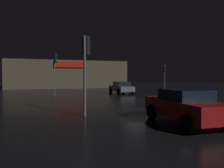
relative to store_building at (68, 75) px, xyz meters
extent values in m
plane|color=black|center=(3.50, -24.06, -2.56)|extent=(120.00, 120.00, 0.00)
cube|color=brown|center=(0.00, 0.01, 0.00)|extent=(21.92, 6.51, 5.12)
cube|color=red|center=(0.00, -3.40, 1.74)|extent=(5.63, 0.24, 1.04)
cylinder|color=#595B60|center=(-2.53, -30.40, -0.48)|extent=(0.14, 0.14, 4.17)
cube|color=black|center=(-2.43, -30.29, 1.10)|extent=(0.41, 0.41, 1.00)
sphere|color=red|center=(-2.31, -30.17, 1.40)|extent=(0.20, 0.20, 0.20)
sphere|color=black|center=(-2.31, -30.17, 1.10)|extent=(0.20, 0.20, 0.20)
sphere|color=black|center=(-2.31, -30.17, 0.80)|extent=(0.20, 0.20, 0.20)
cylinder|color=#595B60|center=(10.05, -17.97, -0.76)|extent=(0.12, 0.12, 3.61)
cube|color=black|center=(9.94, -18.07, 0.60)|extent=(0.41, 0.41, 0.90)
sphere|color=red|center=(9.82, -18.18, 0.87)|extent=(0.20, 0.20, 0.20)
sphere|color=black|center=(9.82, -18.18, 0.60)|extent=(0.20, 0.20, 0.20)
sphere|color=black|center=(9.82, -18.18, 0.33)|extent=(0.20, 0.20, 0.20)
cylinder|color=#595B60|center=(-3.42, -17.34, -0.27)|extent=(0.11, 0.11, 4.60)
cube|color=black|center=(-3.31, -17.45, 1.55)|extent=(0.41, 0.41, 0.97)
sphere|color=black|center=(-3.19, -17.56, 1.84)|extent=(0.20, 0.20, 0.20)
sphere|color=black|center=(-3.19, -17.56, 1.55)|extent=(0.20, 0.20, 0.20)
sphere|color=#19D13F|center=(-3.19, -17.56, 1.26)|extent=(0.20, 0.20, 0.20)
cube|color=slate|center=(4.52, -16.97, -1.91)|extent=(1.77, 4.61, 0.60)
cube|color=black|center=(4.52, -17.15, -1.34)|extent=(1.59, 2.22, 0.54)
cylinder|color=black|center=(3.66, -15.45, -2.21)|extent=(0.22, 0.72, 0.71)
cylinder|color=black|center=(5.41, -15.46, -2.21)|extent=(0.22, 0.72, 0.71)
cylinder|color=black|center=(3.64, -18.48, -2.21)|extent=(0.22, 0.72, 0.71)
cylinder|color=black|center=(5.39, -18.49, -2.21)|extent=(0.22, 0.72, 0.71)
cube|color=#A51414|center=(1.30, -33.47, -1.87)|extent=(1.97, 4.41, 0.70)
cube|color=black|center=(1.30, -33.46, -1.29)|extent=(1.69, 2.04, 0.46)
cylinder|color=black|center=(0.48, -32.00, -2.22)|extent=(0.25, 0.70, 0.69)
cylinder|color=black|center=(2.25, -32.08, -2.22)|extent=(0.25, 0.70, 0.69)
cylinder|color=black|center=(0.35, -34.85, -2.22)|extent=(0.25, 0.70, 0.69)
camera|label=1|loc=(-4.55, -41.10, -0.54)|focal=33.55mm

